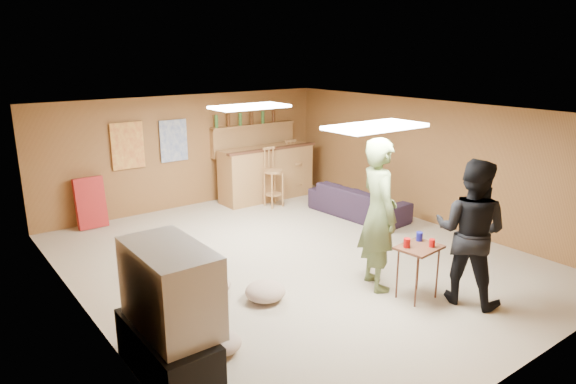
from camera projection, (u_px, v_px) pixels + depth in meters
ground at (296, 259)px, 7.71m from camera, size 7.00×7.00×0.00m
ceiling at (297, 112)px, 7.12m from camera, size 6.00×7.00×0.02m
wall_back at (188, 151)px, 10.11m from camera, size 6.00×0.02×2.20m
wall_front at (529, 268)px, 4.72m from camera, size 6.00×0.02×2.20m
wall_left at (82, 231)px, 5.68m from camera, size 0.02×7.00×2.20m
wall_right at (429, 162)px, 9.15m from camera, size 0.02×7.00×2.20m
tv_stand at (168, 351)px, 4.91m from camera, size 0.55×1.30×0.50m
dvd_box at (189, 352)px, 5.06m from camera, size 0.35×0.50×0.08m
tv_body at (170, 287)px, 4.78m from camera, size 0.60×1.10×0.80m
tv_screen at (200, 278)px, 4.96m from camera, size 0.02×0.95×0.65m
bar_counter at (266, 173)px, 10.70m from camera, size 2.00×0.60×1.10m
bar_lip at (273, 149)px, 10.36m from camera, size 2.10×0.12×0.05m
bar_shelf at (254, 125)px, 10.79m from camera, size 2.00×0.18×0.05m
bar_backing at (253, 139)px, 10.89m from camera, size 2.00×0.14×0.60m
poster_left at (128, 146)px, 9.32m from camera, size 0.60×0.03×0.85m
poster_right at (174, 141)px, 9.84m from camera, size 0.55×0.03×0.80m
folding_chair_stack at (90, 203)px, 8.97m from camera, size 0.50×0.26×0.91m
ceiling_panel_front at (376, 127)px, 5.97m from camera, size 1.20×0.60×0.04m
ceiling_panel_back at (250, 107)px, 8.05m from camera, size 1.20×0.60×0.04m
person_olive at (379, 214)px, 6.58m from camera, size 0.71×0.85×1.99m
person_black at (470, 232)px, 6.20m from camera, size 0.94×1.06×1.81m
sofa at (358, 201)px, 9.64m from camera, size 0.91×2.00×0.57m
tray_table at (417, 272)px, 6.41m from camera, size 0.58×0.48×0.69m
cup_red_near at (407, 243)px, 6.27m from camera, size 0.09×0.09×0.11m
cup_red_far at (432, 243)px, 6.29m from camera, size 0.09×0.09×0.10m
cup_blue at (419, 236)px, 6.49m from camera, size 0.10×0.10×0.11m
bar_stool_left at (273, 177)px, 10.14m from camera, size 0.48×0.48×1.20m
bar_stool_right at (295, 171)px, 10.95m from camera, size 0.40×0.40×1.07m
cushion_near_tv at (265, 291)px, 6.42m from camera, size 0.66×0.66×0.23m
cushion_mid at (212, 285)px, 6.60m from camera, size 0.59×0.59×0.21m
cushion_far at (220, 343)px, 5.32m from camera, size 0.47×0.47×0.20m
bottle_row at (246, 119)px, 10.62m from camera, size 1.48×0.08×0.26m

